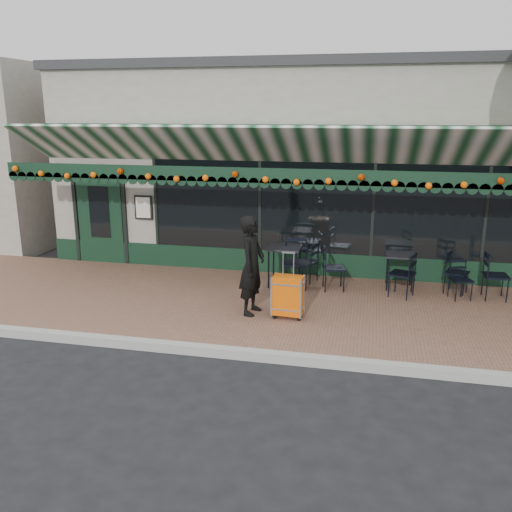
% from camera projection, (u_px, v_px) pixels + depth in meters
% --- Properties ---
extents(ground, '(80.00, 80.00, 0.00)m').
position_uv_depth(ground, '(270.00, 359.00, 8.18)').
color(ground, black).
rests_on(ground, ground).
extents(sidewalk, '(18.00, 4.00, 0.15)m').
position_uv_depth(sidewalk, '(291.00, 308.00, 10.05)').
color(sidewalk, brown).
rests_on(sidewalk, ground).
extents(curb, '(18.00, 0.16, 0.15)m').
position_uv_depth(curb, '(269.00, 356.00, 8.09)').
color(curb, '#9E9E99').
rests_on(curb, ground).
extents(restaurant_building, '(12.00, 9.60, 4.50)m').
position_uv_depth(restaurant_building, '(324.00, 161.00, 14.99)').
color(restaurant_building, gray).
rests_on(restaurant_building, ground).
extents(woman, '(0.50, 0.69, 1.75)m').
position_uv_depth(woman, '(252.00, 265.00, 9.40)').
color(woman, black).
rests_on(woman, sidewalk).
extents(suitcase, '(0.53, 0.32, 1.17)m').
position_uv_depth(suitcase, '(288.00, 296.00, 9.30)').
color(suitcase, '#DF5707').
rests_on(suitcase, sidewalk).
extents(cafe_table_a, '(0.57, 0.57, 0.71)m').
position_uv_depth(cafe_table_a, '(400.00, 257.00, 10.83)').
color(cafe_table_a, black).
rests_on(cafe_table_a, sidewalk).
extents(cafe_table_b, '(0.66, 0.66, 0.82)m').
position_uv_depth(cafe_table_b, '(285.00, 250.00, 10.98)').
color(cafe_table_b, black).
rests_on(cafe_table_b, sidewalk).
extents(chair_a_left, '(0.57, 0.57, 0.88)m').
position_uv_depth(chair_a_left, '(402.00, 274.00, 10.37)').
color(chair_a_left, black).
rests_on(chair_a_left, sidewalk).
extents(chair_a_right, '(0.55, 0.55, 0.82)m').
position_uv_depth(chair_a_right, '(457.00, 273.00, 10.56)').
color(chair_a_right, black).
rests_on(chair_a_right, sidewalk).
extents(chair_a_front, '(0.48, 0.48, 0.75)m').
position_uv_depth(chair_a_front, '(461.00, 280.00, 10.24)').
color(chair_a_front, black).
rests_on(chair_a_front, sidewalk).
extents(chair_a_extra, '(0.46, 0.46, 0.90)m').
position_uv_depth(chair_a_extra, '(496.00, 276.00, 10.22)').
color(chair_a_extra, black).
rests_on(chair_a_extra, sidewalk).
extents(chair_b_left, '(0.54, 0.54, 0.84)m').
position_uv_depth(chair_b_left, '(307.00, 262.00, 11.28)').
color(chair_b_left, black).
rests_on(chair_b_left, sidewalk).
extents(chair_b_right, '(0.53, 0.53, 0.89)m').
position_uv_depth(chair_b_right, '(334.00, 268.00, 10.76)').
color(chair_b_right, black).
rests_on(chair_b_right, sidewalk).
extents(chair_b_front, '(0.57, 0.57, 1.01)m').
position_uv_depth(chair_b_front, '(296.00, 264.00, 10.87)').
color(chair_b_front, black).
rests_on(chair_b_front, sidewalk).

